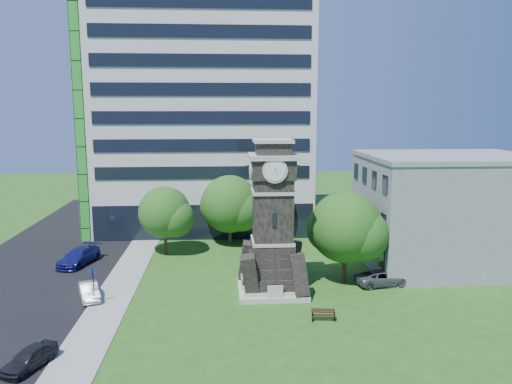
{
  "coord_description": "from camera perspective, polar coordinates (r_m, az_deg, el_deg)",
  "views": [
    {
      "loc": [
        -0.87,
        -36.23,
        14.52
      ],
      "look_at": [
        1.95,
        5.76,
        7.5
      ],
      "focal_mm": 35.0,
      "sensor_mm": 36.0,
      "label": 1
    }
  ],
  "objects": [
    {
      "name": "clock_tower",
      "position": [
        39.52,
        1.88,
        -4.06
      ],
      "size": [
        5.4,
        5.4,
        12.22
      ],
      "color": "#B4AD9D",
      "rests_on": "ground"
    },
    {
      "name": "tree_nc",
      "position": [
        53.53,
        -2.92,
        -1.55
      ],
      "size": [
        6.8,
        6.18,
        7.56
      ],
      "rotation": [
        0.0,
        0.0,
        -0.38
      ],
      "color": "#332114",
      "rests_on": "ground"
    },
    {
      "name": "tree_east",
      "position": [
        42.44,
        10.28,
        -4.2
      ],
      "size": [
        6.62,
        6.02,
        7.81
      ],
      "rotation": [
        0.0,
        0.0,
        -0.04
      ],
      "color": "#332114",
      "rests_on": "ground"
    },
    {
      "name": "street",
      "position": [
        46.95,
        -25.39,
        -9.48
      ],
      "size": [
        14.0,
        80.0,
        0.02
      ],
      "primitive_type": "cube",
      "color": "black",
      "rests_on": "ground"
    },
    {
      "name": "tree_ne",
      "position": [
        56.36,
        1.66,
        -1.17
      ],
      "size": [
        5.3,
        4.82,
        6.7
      ],
      "rotation": [
        0.0,
        0.0,
        -0.21
      ],
      "color": "#332114",
      "rests_on": "ground"
    },
    {
      "name": "office_low",
      "position": [
        49.77,
        21.0,
        -1.95
      ],
      "size": [
        15.2,
        12.2,
        10.4
      ],
      "color": "gray",
      "rests_on": "ground"
    },
    {
      "name": "ground",
      "position": [
        39.04,
        -2.35,
        -12.37
      ],
      "size": [
        160.0,
        160.0,
        0.0
      ],
      "primitive_type": "plane",
      "color": "#235017",
      "rests_on": "ground"
    },
    {
      "name": "car_east_lot",
      "position": [
        43.42,
        14.21,
        -9.49
      ],
      "size": [
        4.81,
        2.77,
        1.26
      ],
      "primitive_type": "imported",
      "rotation": [
        0.0,
        0.0,
        1.73
      ],
      "color": "#56565B",
      "rests_on": "ground"
    },
    {
      "name": "car_street_north",
      "position": [
        50.27,
        -19.61,
        -6.98
      ],
      "size": [
        3.58,
        5.64,
        1.52
      ],
      "primitive_type": "imported",
      "rotation": [
        0.0,
        0.0,
        -0.3
      ],
      "color": "navy",
      "rests_on": "ground"
    },
    {
      "name": "park_bench",
      "position": [
        35.92,
        7.7,
        -13.69
      ],
      "size": [
        1.63,
        0.43,
        0.84
      ],
      "rotation": [
        0.0,
        0.0,
        -0.12
      ],
      "color": "black",
      "rests_on": "ground"
    },
    {
      "name": "car_street_south",
      "position": [
        32.39,
        -24.47,
        -16.86
      ],
      "size": [
        2.68,
        3.86,
        1.22
      ],
      "primitive_type": "imported",
      "rotation": [
        0.0,
        0.0,
        -0.38
      ],
      "color": "black",
      "rests_on": "ground"
    },
    {
      "name": "street_sign",
      "position": [
        39.53,
        -18.1,
        -9.86
      ],
      "size": [
        0.67,
        0.07,
        2.8
      ],
      "rotation": [
        0.0,
        0.0,
        0.27
      ],
      "color": "black",
      "rests_on": "ground"
    },
    {
      "name": "office_tall",
      "position": [
        62.12,
        -6.07,
        9.15
      ],
      "size": [
        26.2,
        15.11,
        28.6
      ],
      "color": "silver",
      "rests_on": "ground"
    },
    {
      "name": "tree_nw",
      "position": [
        50.86,
        -10.31,
        -2.49
      ],
      "size": [
        5.74,
        5.22,
        6.9
      ],
      "rotation": [
        0.0,
        0.0,
        0.27
      ],
      "color": "#332114",
      "rests_on": "ground"
    },
    {
      "name": "sidewalk",
      "position": [
        44.55,
        -15.02,
        -9.85
      ],
      "size": [
        3.0,
        70.0,
        0.06
      ],
      "primitive_type": "cube",
      "color": "gray",
      "rests_on": "ground"
    },
    {
      "name": "car_street_mid",
      "position": [
        41.35,
        -18.53,
        -10.69
      ],
      "size": [
        2.55,
        3.94,
        1.23
      ],
      "primitive_type": "imported",
      "rotation": [
        0.0,
        0.0,
        0.37
      ],
      "color": "#A9ACB1",
      "rests_on": "ground"
    }
  ]
}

